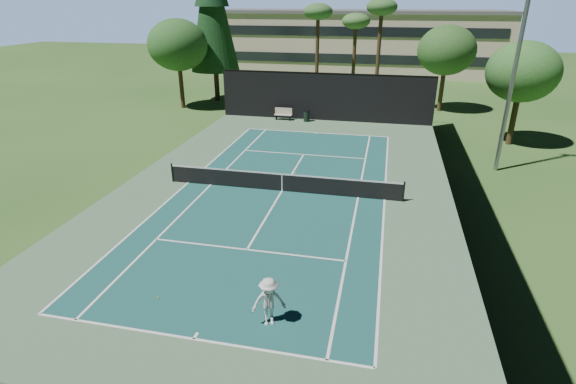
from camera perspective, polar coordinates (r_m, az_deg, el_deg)
name	(u,v)px	position (r m, az deg, el deg)	size (l,w,h in m)	color
ground	(282,191)	(24.42, -0.77, 0.11)	(160.00, 160.00, 0.00)	#2F5720
apron_slab	(282,191)	(24.42, -0.77, 0.12)	(18.00, 32.00, 0.01)	#4F7251
court_surface	(282,191)	(24.42, -0.77, 0.13)	(10.97, 23.77, 0.01)	#184F4B
court_lines	(282,191)	(24.42, -0.77, 0.15)	(11.07, 23.87, 0.01)	white
tennis_net	(282,182)	(24.21, -0.78, 1.32)	(12.90, 0.10, 1.10)	black
fence	(282,156)	(23.77, -0.76, 4.62)	(18.04, 32.05, 4.03)	black
player	(269,302)	(14.54, -2.45, -13.76)	(1.09, 0.63, 1.69)	silver
tennis_ball_a	(158,298)	(16.70, -16.16, -12.77)	(0.06, 0.06, 0.06)	#B8CD2E
tennis_ball_b	(227,164)	(28.63, -7.79, 3.52)	(0.07, 0.07, 0.07)	#D6EB35
tennis_ball_c	(295,173)	(26.95, 0.94, 2.46)	(0.07, 0.07, 0.07)	#D1EA35
tennis_ball_d	(242,158)	(29.60, -5.87, 4.26)	(0.06, 0.06, 0.06)	#C2D530
park_bench	(283,114)	(39.34, -0.60, 9.94)	(1.50, 0.45, 1.02)	beige
trash_bin	(307,116)	(38.82, 2.39, 9.63)	(0.56, 0.56, 0.95)	black
pine_tree	(212,0)	(47.10, -9.68, 22.89)	(4.80, 4.80, 15.00)	#442A1D
palm_a	(318,16)	(46.44, 3.84, 21.46)	(2.80, 2.80, 9.32)	#452F1D
palm_b	(356,24)	(48.05, 8.61, 20.33)	(2.80, 2.80, 8.42)	#47311E
palm_c	(382,11)	(44.89, 11.80, 21.53)	(2.80, 2.80, 9.77)	#44311D
decid_tree_a	(447,50)	(44.32, 19.50, 16.58)	(5.12, 5.12, 7.62)	#48341E
decid_tree_b	(523,72)	(35.28, 27.65, 13.35)	(4.80, 4.80, 7.14)	#45331D
decid_tree_c	(178,45)	(44.39, -13.83, 17.66)	(5.44, 5.44, 8.09)	#4F3321
campus_building	(355,41)	(68.25, 8.52, 18.47)	(40.50, 12.50, 8.30)	beige
light_pole	(516,61)	(28.86, 27.01, 14.59)	(0.90, 0.25, 12.22)	gray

